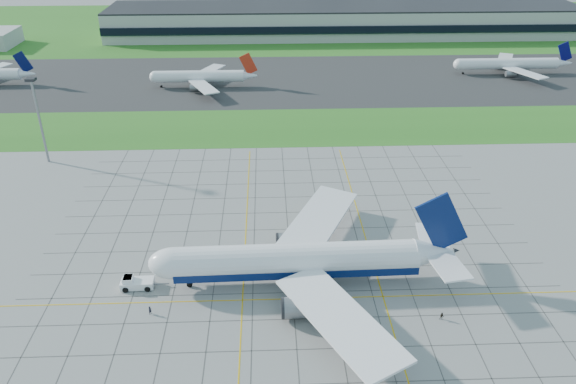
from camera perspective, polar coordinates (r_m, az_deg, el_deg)
name	(u,v)px	position (r m, az deg, el deg)	size (l,w,h in m)	color
ground	(293,292)	(114.85, 0.46, -10.17)	(1400.00, 1400.00, 0.00)	gray
grass_median	(280,127)	(193.56, -0.80, 6.62)	(700.00, 35.00, 0.04)	#2A661D
asphalt_taxiway	(277,80)	(245.51, -1.16, 11.35)	(700.00, 75.00, 0.04)	#383838
grass_far	(273,26)	(352.21, -1.57, 16.55)	(700.00, 145.00, 0.04)	#2A661D
apron_markings	(292,260)	(123.73, 0.42, -6.97)	(120.00, 130.00, 0.03)	#474744
terminal	(345,20)	(329.01, 5.78, 16.99)	(260.00, 43.00, 15.80)	#B7B7B2
light_mast	(38,110)	(176.98, -24.10, 7.60)	(2.50, 2.50, 25.60)	gray
airliner	(299,260)	(114.17, 1.09, -6.97)	(64.32, 65.17, 20.25)	white
pushback_tug	(136,283)	(119.51, -15.22, -8.88)	(9.68, 3.52, 2.69)	white
crew_near	(150,310)	(112.41, -13.84, -11.59)	(0.63, 0.42, 1.74)	black
crew_far	(442,316)	(111.88, 15.36, -12.08)	(0.78, 0.61, 1.61)	black
distant_jet_1	(201,76)	(237.06, -8.82, 11.53)	(41.83, 42.66, 14.08)	white
distant_jet_2	(509,64)	(270.91, 21.56, 12.03)	(49.99, 42.66, 14.08)	white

